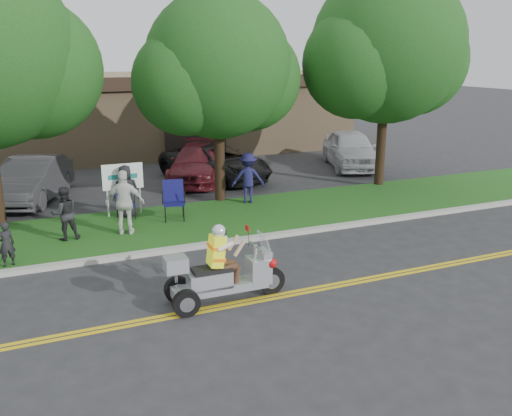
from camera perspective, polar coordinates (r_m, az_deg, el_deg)
name	(u,v)px	position (r m, az deg, el deg)	size (l,w,h in m)	color
ground	(305,281)	(12.57, 5.13, -7.66)	(120.00, 120.00, 0.00)	#28282B
centerline_near	(317,291)	(12.10, 6.44, -8.63)	(60.00, 0.10, 0.01)	gold
centerline_far	(313,288)	(12.23, 6.07, -8.35)	(60.00, 0.10, 0.01)	gold
curb	(253,238)	(15.11, -0.31, -3.21)	(60.00, 0.25, 0.12)	#A8A89E
grass_verge	(227,218)	(17.02, -3.12, -1.03)	(60.00, 4.00, 0.10)	#245516
commercial_building	(173,111)	(30.20, -8.69, 10.06)	(18.00, 8.20, 4.00)	#9E7F5B
tree_mid	(219,72)	(18.39, -3.90, 14.09)	(5.88, 4.80, 7.05)	#332114
tree_right	(388,53)	(21.27, 13.70, 15.54)	(6.86, 5.60, 8.07)	#332114
business_sign	(123,179)	(17.33, -13.85, 2.94)	(1.25, 0.06, 1.75)	silver
trike_scooter	(221,275)	(11.31, -3.69, -7.10)	(2.61, 0.87, 1.71)	black
lawn_chair_a	(125,200)	(17.20, -13.67, 0.86)	(0.55, 0.57, 1.01)	black
lawn_chair_b	(174,197)	(16.76, -8.67, 1.12)	(0.76, 0.78, 1.20)	black
spectator_adult_mid	(65,213)	(15.57, -19.51, -0.55)	(0.72, 0.56, 1.48)	#232325
spectator_adult_right	(125,203)	(15.53, -13.64, 0.56)	(1.07, 0.45, 1.83)	silver
spectator_chair_a	(248,178)	(18.38, -0.85, 3.19)	(1.11, 0.64, 1.71)	#1A1946
spectator_chair_b	(126,191)	(17.20, -13.52, 1.72)	(0.80, 0.52, 1.64)	black
child_left	(6,244)	(14.22, -24.81, -3.47)	(0.40, 0.26, 1.10)	black
parked_car_left	(32,180)	(20.52, -22.53, 2.76)	(1.62, 4.66, 1.53)	#313134
parked_car_mid	(215,163)	(22.30, -4.31, 4.77)	(2.36, 5.12, 1.42)	black
parked_car_right	(197,163)	(22.27, -6.18, 4.71)	(2.00, 4.92, 1.43)	#54131B
parked_car_far_right	(351,149)	(25.11, 9.92, 6.13)	(1.98, 4.92, 1.68)	#B5B6BD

